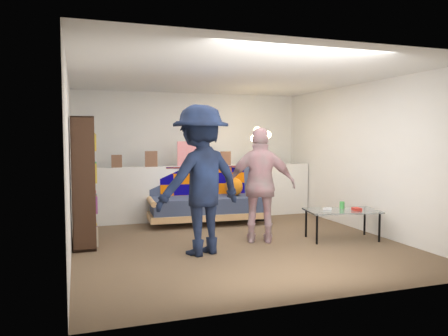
{
  "coord_description": "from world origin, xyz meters",
  "views": [
    {
      "loc": [
        -2.16,
        -5.97,
        1.52
      ],
      "look_at": [
        0.0,
        0.4,
        1.05
      ],
      "focal_mm": 35.0,
      "sensor_mm": 36.0,
      "label": 1
    }
  ],
  "objects_px": {
    "coffee_table": "(342,212)",
    "person_left": "(201,180)",
    "futon_sofa": "(207,199)",
    "person_right": "(261,185)",
    "floor_lamp": "(260,154)",
    "bookshelf": "(83,186)"
  },
  "relations": [
    {
      "from": "coffee_table",
      "to": "person_left",
      "type": "bearing_deg",
      "value": -177.63
    },
    {
      "from": "futon_sofa",
      "to": "coffee_table",
      "type": "bearing_deg",
      "value": -51.3
    },
    {
      "from": "person_left",
      "to": "person_right",
      "type": "xyz_separation_m",
      "value": [
        1.0,
        0.33,
        -0.14
      ]
    },
    {
      "from": "floor_lamp",
      "to": "person_right",
      "type": "xyz_separation_m",
      "value": [
        -0.67,
        -1.6,
        -0.38
      ]
    },
    {
      "from": "futon_sofa",
      "to": "person_left",
      "type": "xyz_separation_m",
      "value": [
        -0.68,
        -2.02,
        0.56
      ]
    },
    {
      "from": "coffee_table",
      "to": "person_left",
      "type": "xyz_separation_m",
      "value": [
        -2.22,
        -0.09,
        0.56
      ]
    },
    {
      "from": "bookshelf",
      "to": "coffee_table",
      "type": "bearing_deg",
      "value": -13.81
    },
    {
      "from": "futon_sofa",
      "to": "coffee_table",
      "type": "distance_m",
      "value": 2.47
    },
    {
      "from": "bookshelf",
      "to": "floor_lamp",
      "type": "bearing_deg",
      "value": 16.75
    },
    {
      "from": "person_left",
      "to": "person_right",
      "type": "distance_m",
      "value": 1.07
    },
    {
      "from": "bookshelf",
      "to": "floor_lamp",
      "type": "distance_m",
      "value": 3.28
    },
    {
      "from": "futon_sofa",
      "to": "floor_lamp",
      "type": "bearing_deg",
      "value": -5.01
    },
    {
      "from": "person_right",
      "to": "futon_sofa",
      "type": "bearing_deg",
      "value": -56.13
    },
    {
      "from": "futon_sofa",
      "to": "person_left",
      "type": "height_order",
      "value": "person_left"
    },
    {
      "from": "floor_lamp",
      "to": "person_right",
      "type": "distance_m",
      "value": 1.77
    },
    {
      "from": "person_right",
      "to": "bookshelf",
      "type": "bearing_deg",
      "value": 7.82
    },
    {
      "from": "floor_lamp",
      "to": "person_left",
      "type": "bearing_deg",
      "value": -130.94
    },
    {
      "from": "person_left",
      "to": "person_right",
      "type": "relative_size",
      "value": 1.16
    },
    {
      "from": "futon_sofa",
      "to": "floor_lamp",
      "type": "relative_size",
      "value": 1.23
    },
    {
      "from": "bookshelf",
      "to": "coffee_table",
      "type": "distance_m",
      "value": 3.79
    },
    {
      "from": "bookshelf",
      "to": "coffee_table",
      "type": "height_order",
      "value": "bookshelf"
    },
    {
      "from": "futon_sofa",
      "to": "floor_lamp",
      "type": "distance_m",
      "value": 1.28
    }
  ]
}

